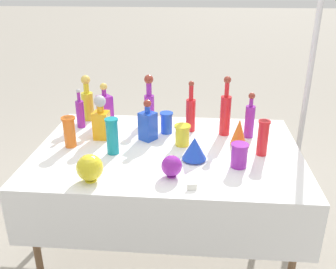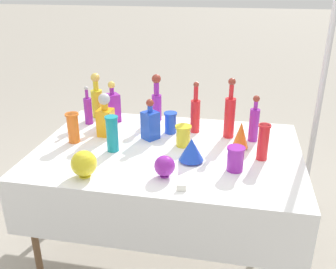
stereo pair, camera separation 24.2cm
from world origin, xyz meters
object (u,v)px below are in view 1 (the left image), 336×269
at_px(tall_bottle_0, 87,101).
at_px(canopy_pole, 310,73).
at_px(fluted_vase_0, 239,132).
at_px(round_bowl_1, 172,166).
at_px(slender_vase_1, 166,122).
at_px(slender_vase_0, 69,131).
at_px(square_decanter_1, 148,124).
at_px(slender_vase_2, 263,137).
at_px(cardboard_box_behind_right, 153,150).
at_px(slender_vase_3, 182,134).
at_px(slender_vase_5, 112,135).
at_px(slender_vase_4, 239,154).
at_px(tall_bottle_5, 250,119).
at_px(cardboard_box_behind_left, 128,146).
at_px(tall_bottle_1, 80,113).
at_px(tall_bottle_4, 149,100).
at_px(round_bowl_0, 90,168).
at_px(tall_bottle_3, 191,112).
at_px(square_decanter_0, 105,108).
at_px(tall_bottle_2, 225,112).
at_px(fluted_vase_1, 194,148).

relative_size(tall_bottle_0, canopy_pole, 0.13).
height_order(fluted_vase_0, round_bowl_1, fluted_vase_0).
bearing_deg(slender_vase_1, slender_vase_0, -155.48).
relative_size(square_decanter_1, slender_vase_2, 1.25).
bearing_deg(cardboard_box_behind_right, slender_vase_3, -73.57).
bearing_deg(slender_vase_5, slender_vase_4, -8.33).
bearing_deg(slender_vase_3, fluted_vase_0, 4.53).
bearing_deg(slender_vase_1, round_bowl_1, -82.34).
distance_m(tall_bottle_5, cardboard_box_behind_left, 1.58).
xyz_separation_m(tall_bottle_5, cardboard_box_behind_right, (-0.81, 1.01, -0.76)).
distance_m(tall_bottle_1, slender_vase_3, 0.81).
xyz_separation_m(tall_bottle_4, slender_vase_4, (0.63, -0.71, -0.08)).
relative_size(slender_vase_3, canopy_pole, 0.05).
height_order(slender_vase_0, canopy_pole, canopy_pole).
relative_size(slender_vase_1, round_bowl_0, 0.99).
bearing_deg(slender_vase_5, tall_bottle_3, 40.79).
height_order(square_decanter_1, slender_vase_4, square_decanter_1).
relative_size(tall_bottle_5, slender_vase_1, 2.10).
bearing_deg(cardboard_box_behind_left, slender_vase_4, -55.86).
relative_size(slender_vase_0, cardboard_box_behind_right, 0.37).
height_order(square_decanter_0, cardboard_box_behind_right, square_decanter_0).
bearing_deg(slender_vase_5, fluted_vase_0, 13.27).
xyz_separation_m(tall_bottle_1, tall_bottle_3, (0.82, -0.00, 0.03)).
bearing_deg(square_decanter_0, tall_bottle_5, -8.92).
bearing_deg(slender_vase_5, canopy_pole, 29.72).
distance_m(tall_bottle_1, slender_vase_2, 1.33).
bearing_deg(square_decanter_0, slender_vase_1, -16.46).
bearing_deg(square_decanter_0, slender_vase_4, -32.96).
bearing_deg(round_bowl_0, slender_vase_2, 22.43).
height_order(tall_bottle_2, fluted_vase_1, tall_bottle_2).
bearing_deg(tall_bottle_1, fluted_vase_1, -28.89).
bearing_deg(slender_vase_5, fluted_vase_1, -5.74).
height_order(slender_vase_0, slender_vase_5, slender_vase_5).
bearing_deg(slender_vase_5, tall_bottle_1, 128.62).
relative_size(tall_bottle_0, square_decanter_0, 1.11).
distance_m(slender_vase_3, cardboard_box_behind_left, 1.43).
height_order(tall_bottle_0, slender_vase_5, tall_bottle_0).
bearing_deg(round_bowl_0, slender_vase_3, 46.51).
bearing_deg(slender_vase_4, slender_vase_5, 171.67).
xyz_separation_m(slender_vase_3, slender_vase_4, (0.35, -0.28, 0.00)).
distance_m(tall_bottle_0, tall_bottle_3, 0.82).
distance_m(tall_bottle_5, slender_vase_4, 0.47).
height_order(slender_vase_2, round_bowl_1, slender_vase_2).
height_order(tall_bottle_5, slender_vase_0, tall_bottle_5).
height_order(tall_bottle_4, slender_vase_0, tall_bottle_4).
bearing_deg(cardboard_box_behind_left, square_decanter_1, -71.08).
height_order(slender_vase_4, round_bowl_1, slender_vase_4).
bearing_deg(fluted_vase_0, fluted_vase_1, -140.06).
xyz_separation_m(tall_bottle_0, canopy_pole, (1.70, 0.21, 0.20)).
bearing_deg(tall_bottle_3, fluted_vase_0, -34.49).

